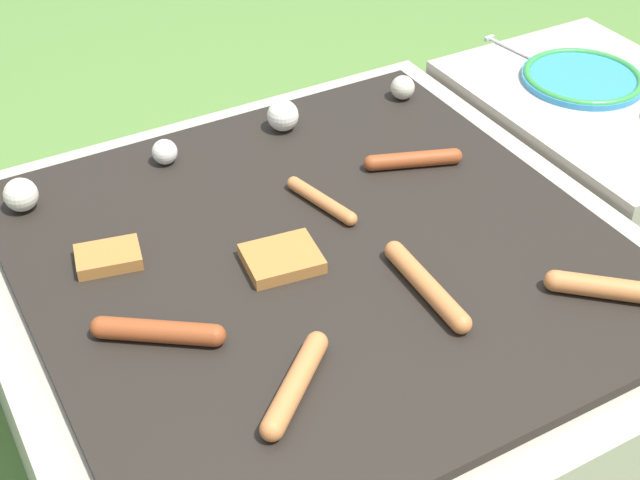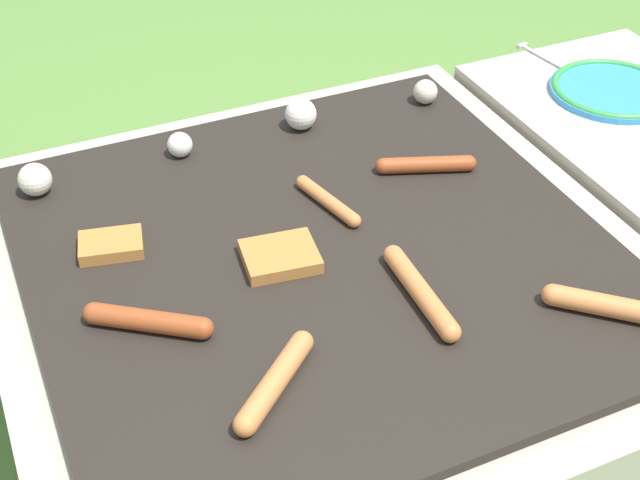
% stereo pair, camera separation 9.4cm
% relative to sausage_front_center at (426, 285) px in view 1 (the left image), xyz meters
% --- Properties ---
extents(ground_plane, '(14.00, 14.00, 0.00)m').
position_rel_sausage_front_center_xyz_m(ground_plane, '(-0.08, 0.16, -0.46)').
color(ground_plane, '#567F38').
extents(grill, '(0.96, 0.96, 0.44)m').
position_rel_sausage_front_center_xyz_m(grill, '(-0.08, 0.16, -0.24)').
color(grill, '#A89E8C').
rests_on(grill, ground_plane).
extents(side_ledge, '(0.43, 0.58, 0.44)m').
position_rel_sausage_front_center_xyz_m(side_ledge, '(0.63, 0.30, -0.24)').
color(side_ledge, '#A89E8C').
rests_on(side_ledge, ground_plane).
extents(sausage_front_center, '(0.04, 0.20, 0.03)m').
position_rel_sausage_front_center_xyz_m(sausage_front_center, '(0.00, 0.00, 0.00)').
color(sausage_front_center, '#C6753D').
rests_on(sausage_front_center, grill).
extents(sausage_back_left, '(0.16, 0.08, 0.03)m').
position_rel_sausage_front_center_xyz_m(sausage_back_left, '(0.17, 0.28, -0.00)').
color(sausage_back_left, '#93421E').
rests_on(sausage_back_left, grill).
extents(sausage_back_center, '(0.15, 0.13, 0.03)m').
position_rel_sausage_front_center_xyz_m(sausage_back_center, '(-0.25, -0.07, 0.00)').
color(sausage_back_center, '#C6753D').
rests_on(sausage_back_center, grill).
extents(sausage_mid_right, '(0.05, 0.15, 0.02)m').
position_rel_sausage_front_center_xyz_m(sausage_mid_right, '(-0.03, 0.25, -0.00)').
color(sausage_mid_right, '#C6753D').
rests_on(sausage_mid_right, grill).
extents(sausage_front_right, '(0.16, 0.12, 0.03)m').
position_rel_sausage_front_center_xyz_m(sausage_front_right, '(-0.36, 0.10, 0.00)').
color(sausage_front_right, '#93421E').
rests_on(sausage_front_right, grill).
extents(sausage_back_right, '(0.15, 0.13, 0.03)m').
position_rel_sausage_front_center_xyz_m(sausage_back_right, '(0.22, -0.13, 0.00)').
color(sausage_back_right, '#C6753D').
rests_on(sausage_back_right, grill).
extents(bread_slice_center, '(0.12, 0.10, 0.02)m').
position_rel_sausage_front_center_xyz_m(bread_slice_center, '(-0.15, 0.16, -0.00)').
color(bread_slice_center, '#B27033').
rests_on(bread_slice_center, grill).
extents(bread_slice_left, '(0.11, 0.08, 0.02)m').
position_rel_sausage_front_center_xyz_m(bread_slice_left, '(-0.37, 0.28, -0.00)').
color(bread_slice_left, '#B27033').
rests_on(bread_slice_left, grill).
extents(mushroom_row, '(0.77, 0.07, 0.06)m').
position_rel_sausage_front_center_xyz_m(mushroom_row, '(-0.10, 0.49, 0.01)').
color(mushroom_row, beige).
rests_on(mushroom_row, grill).
extents(plate_colorful, '(0.24, 0.24, 0.02)m').
position_rel_sausage_front_center_xyz_m(plate_colorful, '(0.63, 0.37, -0.01)').
color(plate_colorful, '#338CCC').
rests_on(plate_colorful, side_ledge).
extents(fork_utensil, '(0.05, 0.21, 0.01)m').
position_rel_sausage_front_center_xyz_m(fork_utensil, '(0.59, 0.51, -0.01)').
color(fork_utensil, silver).
rests_on(fork_utensil, side_ledge).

